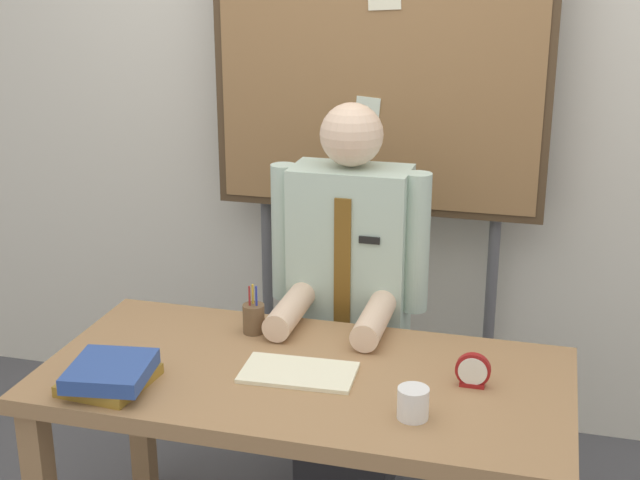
{
  "coord_description": "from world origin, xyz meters",
  "views": [
    {
      "loc": [
        0.64,
        -2.2,
        1.9
      ],
      "look_at": [
        0.0,
        0.17,
        1.08
      ],
      "focal_mm": 49.12,
      "sensor_mm": 36.0,
      "label": 1
    }
  ],
  "objects_px": {
    "person": "(349,319)",
    "pen_holder": "(254,318)",
    "open_notebook": "(299,372)",
    "desk_clock": "(473,372)",
    "bulletin_board": "(379,56)",
    "coffee_mug": "(413,403)",
    "book_stack": "(110,375)",
    "desk": "(305,401)"
  },
  "relations": [
    {
      "from": "person",
      "to": "pen_holder",
      "type": "xyz_separation_m",
      "value": [
        -0.23,
        -0.33,
        0.12
      ]
    },
    {
      "from": "open_notebook",
      "to": "pen_holder",
      "type": "xyz_separation_m",
      "value": [
        -0.22,
        0.24,
        0.04
      ]
    },
    {
      "from": "person",
      "to": "desk_clock",
      "type": "relative_size",
      "value": 14.36
    },
    {
      "from": "person",
      "to": "bulletin_board",
      "type": "xyz_separation_m",
      "value": [
        -0.0,
        0.43,
        0.86
      ]
    },
    {
      "from": "coffee_mug",
      "to": "bulletin_board",
      "type": "bearing_deg",
      "value": 106.55
    },
    {
      "from": "person",
      "to": "open_notebook",
      "type": "distance_m",
      "value": 0.58
    },
    {
      "from": "bulletin_board",
      "to": "desk_clock",
      "type": "distance_m",
      "value": 1.3
    },
    {
      "from": "open_notebook",
      "to": "coffee_mug",
      "type": "distance_m",
      "value": 0.39
    },
    {
      "from": "book_stack",
      "to": "desk_clock",
      "type": "height_order",
      "value": "desk_clock"
    },
    {
      "from": "person",
      "to": "open_notebook",
      "type": "height_order",
      "value": "person"
    },
    {
      "from": "desk",
      "to": "open_notebook",
      "type": "relative_size",
      "value": 4.67
    },
    {
      "from": "desk_clock",
      "to": "pen_holder",
      "type": "relative_size",
      "value": 0.62
    },
    {
      "from": "pen_holder",
      "to": "open_notebook",
      "type": "bearing_deg",
      "value": -47.8
    },
    {
      "from": "person",
      "to": "desk_clock",
      "type": "distance_m",
      "value": 0.71
    },
    {
      "from": "desk",
      "to": "book_stack",
      "type": "relative_size",
      "value": 5.61
    },
    {
      "from": "bulletin_board",
      "to": "book_stack",
      "type": "xyz_separation_m",
      "value": [
        -0.5,
        -1.22,
        -0.76
      ]
    },
    {
      "from": "book_stack",
      "to": "coffee_mug",
      "type": "relative_size",
      "value": 3.2
    },
    {
      "from": "open_notebook",
      "to": "desk",
      "type": "bearing_deg",
      "value": 57.77
    },
    {
      "from": "book_stack",
      "to": "pen_holder",
      "type": "bearing_deg",
      "value": 59.77
    },
    {
      "from": "person",
      "to": "bulletin_board",
      "type": "height_order",
      "value": "bulletin_board"
    },
    {
      "from": "bulletin_board",
      "to": "pen_holder",
      "type": "distance_m",
      "value": 1.09
    },
    {
      "from": "open_notebook",
      "to": "pen_holder",
      "type": "bearing_deg",
      "value": 132.2
    },
    {
      "from": "pen_holder",
      "to": "desk_clock",
      "type": "bearing_deg",
      "value": -14.47
    },
    {
      "from": "bulletin_board",
      "to": "coffee_mug",
      "type": "bearing_deg",
      "value": -73.45
    },
    {
      "from": "desk",
      "to": "desk_clock",
      "type": "bearing_deg",
      "value": 4.85
    },
    {
      "from": "bulletin_board",
      "to": "pen_holder",
      "type": "relative_size",
      "value": 13.6
    },
    {
      "from": "pen_holder",
      "to": "person",
      "type": "bearing_deg",
      "value": 54.73
    },
    {
      "from": "coffee_mug",
      "to": "pen_holder",
      "type": "bearing_deg",
      "value": 145.29
    },
    {
      "from": "book_stack",
      "to": "open_notebook",
      "type": "relative_size",
      "value": 0.83
    },
    {
      "from": "desk",
      "to": "bulletin_board",
      "type": "bearing_deg",
      "value": 90.02
    },
    {
      "from": "open_notebook",
      "to": "desk_clock",
      "type": "xyz_separation_m",
      "value": [
        0.49,
        0.06,
        0.04
      ]
    },
    {
      "from": "open_notebook",
      "to": "coffee_mug",
      "type": "height_order",
      "value": "coffee_mug"
    },
    {
      "from": "bulletin_board",
      "to": "pen_holder",
      "type": "xyz_separation_m",
      "value": [
        -0.23,
        -0.76,
        -0.75
      ]
    },
    {
      "from": "bulletin_board",
      "to": "book_stack",
      "type": "bearing_deg",
      "value": -112.28
    },
    {
      "from": "desk",
      "to": "book_stack",
      "type": "height_order",
      "value": "book_stack"
    },
    {
      "from": "desk",
      "to": "pen_holder",
      "type": "relative_size",
      "value": 9.58
    },
    {
      "from": "desk",
      "to": "person",
      "type": "relative_size",
      "value": 1.07
    },
    {
      "from": "person",
      "to": "open_notebook",
      "type": "xyz_separation_m",
      "value": [
        -0.01,
        -0.58,
        0.07
      ]
    },
    {
      "from": "desk_clock",
      "to": "coffee_mug",
      "type": "bearing_deg",
      "value": -121.33
    },
    {
      "from": "book_stack",
      "to": "open_notebook",
      "type": "distance_m",
      "value": 0.53
    },
    {
      "from": "open_notebook",
      "to": "book_stack",
      "type": "bearing_deg",
      "value": -156.61
    },
    {
      "from": "desk_clock",
      "to": "pen_holder",
      "type": "bearing_deg",
      "value": 165.53
    }
  ]
}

